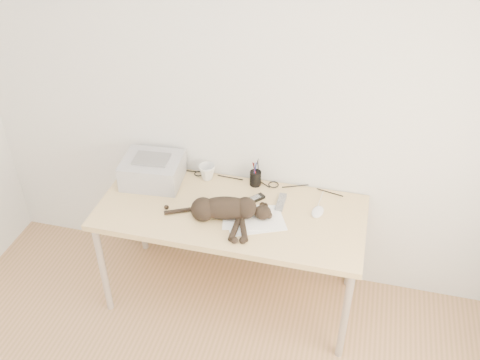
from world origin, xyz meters
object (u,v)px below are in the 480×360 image
(printer, at_px, (153,170))
(mouse, at_px, (318,210))
(cat, at_px, (223,210))
(mug, at_px, (207,172))
(desk, at_px, (234,218))
(pen_cup, at_px, (255,178))

(printer, relative_size, mouse, 3.35)
(cat, bearing_deg, mug, 107.24)
(desk, relative_size, printer, 4.10)
(cat, xyz_separation_m, pen_cup, (0.11, 0.37, -0.01))
(pen_cup, relative_size, mouse, 1.58)
(mug, height_order, mouse, mug)
(printer, distance_m, mouse, 1.07)
(desk, height_order, cat, cat)
(printer, height_order, pen_cup, pen_cup)
(cat, distance_m, mouse, 0.57)
(desk, distance_m, mug, 0.35)
(printer, bearing_deg, cat, -25.39)
(printer, relative_size, pen_cup, 2.12)
(printer, distance_m, pen_cup, 0.66)
(pen_cup, distance_m, mouse, 0.46)
(cat, relative_size, pen_cup, 3.49)
(pen_cup, bearing_deg, cat, -106.61)
(cat, bearing_deg, printer, 142.28)
(mug, distance_m, mouse, 0.76)
(mouse, bearing_deg, desk, -167.93)
(printer, xyz_separation_m, mug, (0.33, 0.11, -0.03))
(pen_cup, xyz_separation_m, mouse, (0.42, -0.19, -0.03))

